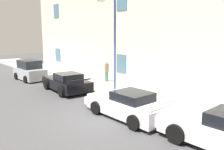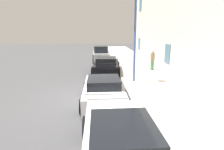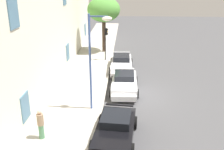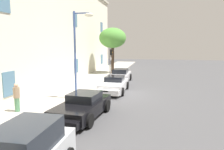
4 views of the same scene
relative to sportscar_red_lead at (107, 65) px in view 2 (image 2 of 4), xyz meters
name	(u,v)px [view 2 (image 2 of 4)]	position (x,y,z in m)	size (l,w,h in m)	color
ground_plane	(88,98)	(6.05, -1.21, -0.60)	(80.00, 80.00, 0.00)	#444447
sidewalk	(166,95)	(6.05, 2.92, -0.53)	(60.00, 3.97, 0.14)	#A8A399
sportscar_red_lead	(107,65)	(0.00, 0.00, 0.00)	(4.77, 2.44, 1.31)	black
sportscar_yellow_flank	(104,90)	(6.54, -0.42, -0.02)	(4.58, 2.08, 1.30)	white
sportscar_white_middle	(120,141)	(11.08, -0.10, 0.03)	(5.02, 2.14, 1.37)	white
hatchback_parked	(101,54)	(-5.52, -0.42, 0.20)	(3.56, 1.90, 1.76)	#B2B7BC
street_lamp	(129,16)	(3.40, 1.26, 3.69)	(0.44, 1.42, 6.07)	#3F5999
pedestrian_admiring	(152,60)	(-0.11, 3.87, 0.38)	(0.42, 0.42, 1.66)	#4C7F59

